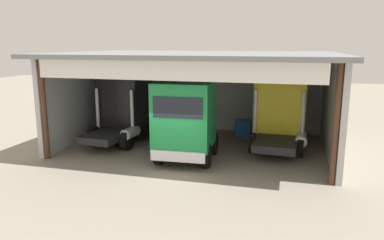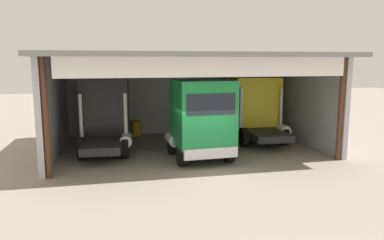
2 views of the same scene
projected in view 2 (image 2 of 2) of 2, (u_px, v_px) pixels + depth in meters
ground_plane at (207, 169)px, 15.58m from camera, size 80.00×80.00×0.00m
workshop_shed at (184, 82)px, 19.71m from camera, size 13.78×9.47×4.90m
truck_black_right_bay at (106, 114)px, 18.28m from camera, size 2.57×4.69×3.76m
truck_green_center_left_bay at (201, 118)px, 16.67m from camera, size 2.78×4.45×3.71m
truck_yellow_left_bay at (255, 107)px, 21.11m from camera, size 2.77×5.14×3.62m
oil_drum at (137, 129)px, 22.28m from camera, size 0.58×0.58×0.95m
tool_cart at (212, 128)px, 22.39m from camera, size 0.90×0.60×1.00m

